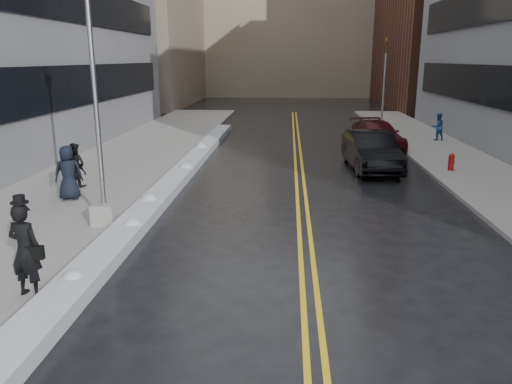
% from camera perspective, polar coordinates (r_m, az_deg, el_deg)
% --- Properties ---
extents(ground, '(160.00, 160.00, 0.00)m').
position_cam_1_polar(ground, '(12.63, -5.66, -7.44)').
color(ground, black).
rests_on(ground, ground).
extents(sidewalk_west, '(5.50, 50.00, 0.15)m').
position_cam_1_polar(sidewalk_west, '(23.34, -15.74, 2.75)').
color(sidewalk_west, gray).
rests_on(sidewalk_west, ground).
extents(sidewalk_east, '(4.00, 50.00, 0.15)m').
position_cam_1_polar(sidewalk_east, '(23.44, 23.64, 2.10)').
color(sidewalk_east, gray).
rests_on(sidewalk_east, ground).
extents(lane_line_left, '(0.12, 50.00, 0.01)m').
position_cam_1_polar(lane_line_left, '(22.04, 4.58, 2.38)').
color(lane_line_left, gold).
rests_on(lane_line_left, ground).
extents(lane_line_right, '(0.12, 50.00, 0.01)m').
position_cam_1_polar(lane_line_right, '(22.05, 5.36, 2.37)').
color(lane_line_right, gold).
rests_on(lane_line_right, ground).
extents(snow_ridge, '(0.90, 30.00, 0.34)m').
position_cam_1_polar(snow_ridge, '(20.54, -8.86, 1.79)').
color(snow_ridge, silver).
rests_on(snow_ridge, ground).
extents(building_west_far, '(14.00, 22.00, 18.00)m').
position_cam_1_polar(building_west_far, '(58.35, -14.52, 18.70)').
color(building_west_far, gray).
rests_on(building_west_far, ground).
extents(building_far, '(36.00, 16.00, 22.00)m').
position_cam_1_polar(building_far, '(71.77, 3.95, 19.95)').
color(building_far, gray).
rests_on(building_far, ground).
extents(lamppost, '(0.65, 0.65, 7.62)m').
position_cam_1_polar(lamppost, '(14.68, -17.51, 5.41)').
color(lamppost, gray).
rests_on(lamppost, sidewalk_west).
extents(fire_hydrant, '(0.26, 0.26, 0.73)m').
position_cam_1_polar(fire_hydrant, '(23.02, 21.42, 3.32)').
color(fire_hydrant, maroon).
rests_on(fire_hydrant, sidewalk_east).
extents(traffic_signal, '(0.16, 0.20, 6.00)m').
position_cam_1_polar(traffic_signal, '(36.13, 14.44, 12.34)').
color(traffic_signal, gray).
rests_on(traffic_signal, sidewalk_east).
extents(pedestrian_fedora, '(0.79, 0.59, 1.95)m').
position_cam_1_polar(pedestrian_fedora, '(10.99, -24.84, -6.04)').
color(pedestrian_fedora, black).
rests_on(pedestrian_fedora, sidewalk_west).
extents(pedestrian_b, '(0.92, 0.79, 1.65)m').
position_cam_1_polar(pedestrian_b, '(19.77, -19.99, 2.92)').
color(pedestrian_b, black).
rests_on(pedestrian_b, sidewalk_west).
extents(pedestrian_c, '(1.04, 0.83, 1.86)m').
position_cam_1_polar(pedestrian_c, '(17.99, -20.68, 2.08)').
color(pedestrian_c, black).
rests_on(pedestrian_c, sidewalk_west).
extents(pedestrian_d, '(1.01, 0.45, 1.70)m').
position_cam_1_polar(pedestrian_d, '(18.19, -20.32, 1.98)').
color(pedestrian_d, black).
rests_on(pedestrian_d, sidewalk_west).
extents(pedestrian_east, '(0.91, 0.80, 1.58)m').
position_cam_1_polar(pedestrian_east, '(31.28, 20.06, 7.02)').
color(pedestrian_east, navy).
rests_on(pedestrian_east, sidewalk_east).
extents(car_black, '(2.16, 5.29, 1.71)m').
position_cam_1_polar(car_black, '(22.72, 13.02, 4.61)').
color(car_black, black).
rests_on(car_black, ground).
extents(car_maroon, '(2.77, 5.39, 1.50)m').
position_cam_1_polar(car_maroon, '(28.25, 13.62, 6.35)').
color(car_maroon, '#39090E').
rests_on(car_maroon, ground).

